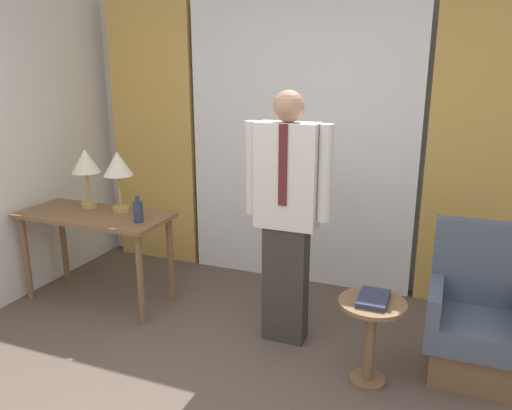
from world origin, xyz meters
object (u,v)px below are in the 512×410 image
at_px(person, 287,210).
at_px(side_table, 371,328).
at_px(table_lamp_right, 118,167).
at_px(table_lamp_left, 86,164).
at_px(bottle_near_edge, 138,211).
at_px(book, 373,299).
at_px(desk, 95,227).
at_px(armchair, 475,323).

height_order(person, side_table, person).
distance_m(table_lamp_right, side_table, 2.27).
relative_size(table_lamp_left, bottle_near_edge, 2.38).
bearing_deg(book, side_table, -105.16).
xyz_separation_m(desk, table_lamp_right, (0.16, 0.14, 0.48)).
xyz_separation_m(desk, person, (1.61, -0.02, 0.32)).
bearing_deg(desk, bottle_near_edge, -7.35).
relative_size(desk, book, 4.73).
height_order(bottle_near_edge, side_table, bottle_near_edge).
relative_size(bottle_near_edge, person, 0.12).
distance_m(table_lamp_right, person, 1.47).
bearing_deg(table_lamp_right, person, -6.22).
height_order(table_lamp_left, bottle_near_edge, table_lamp_left).
height_order(desk, person, person).
bearing_deg(bottle_near_edge, table_lamp_right, 147.05).
distance_m(bottle_near_edge, armchair, 2.42).
height_order(table_lamp_right, person, person).
xyz_separation_m(table_lamp_right, book, (2.10, -0.45, -0.55)).
height_order(table_lamp_left, person, person).
xyz_separation_m(bottle_near_edge, book, (1.79, -0.25, -0.27)).
relative_size(desk, bottle_near_edge, 5.98).
bearing_deg(desk, book, -7.92).
relative_size(table_lamp_right, bottle_near_edge, 2.38).
bearing_deg(desk, person, -0.73).
distance_m(table_lamp_left, table_lamp_right, 0.31).
height_order(table_lamp_right, bottle_near_edge, table_lamp_right).
bearing_deg(table_lamp_left, person, -5.12).
bearing_deg(armchair, person, -178.09).
height_order(table_lamp_right, armchair, table_lamp_right).
height_order(table_lamp_right, side_table, table_lamp_right).
xyz_separation_m(armchair, side_table, (-0.58, -0.34, 0.03)).
xyz_separation_m(person, side_table, (0.64, -0.30, -0.58)).
bearing_deg(armchair, bottle_near_edge, -178.08).
xyz_separation_m(table_lamp_left, armchair, (2.99, -0.12, -0.77)).
relative_size(armchair, book, 3.68).
height_order(bottle_near_edge, armchair, same).
bearing_deg(armchair, table_lamp_left, 177.74).
bearing_deg(side_table, armchair, 30.35).
relative_size(bottle_near_edge, book, 0.79).
distance_m(armchair, book, 0.70).
relative_size(side_table, book, 2.10).
bearing_deg(armchair, side_table, -149.65).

